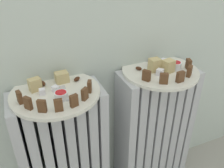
# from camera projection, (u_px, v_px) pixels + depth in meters

# --- Properties ---
(radiator_left) EXTENTS (0.35, 0.16, 0.65)m
(radiator_left) POSITION_uv_depth(u_px,v_px,m) (65.00, 160.00, 0.99)
(radiator_left) COLOR #B2B2B7
(radiator_left) RESTS_ON ground_plane
(radiator_right) EXTENTS (0.35, 0.16, 0.65)m
(radiator_right) POSITION_uv_depth(u_px,v_px,m) (153.00, 133.00, 1.13)
(radiator_right) COLOR #B2B2B7
(radiator_right) RESTS_ON ground_plane
(plate_left) EXTENTS (0.31, 0.31, 0.01)m
(plate_left) POSITION_uv_depth(u_px,v_px,m) (56.00, 92.00, 0.82)
(plate_left) COLOR silver
(plate_left) RESTS_ON radiator_left
(plate_right) EXTENTS (0.31, 0.31, 0.01)m
(plate_right) POSITION_uv_depth(u_px,v_px,m) (160.00, 71.00, 0.96)
(plate_right) COLOR silver
(plate_right) RESTS_ON radiator_right
(dark_cake_slice_left_0) EXTENTS (0.02, 0.03, 0.04)m
(dark_cake_slice_left_0) POSITION_uv_depth(u_px,v_px,m) (19.00, 97.00, 0.74)
(dark_cake_slice_left_0) COLOR #56351E
(dark_cake_slice_left_0) RESTS_ON plate_left
(dark_cake_slice_left_1) EXTENTS (0.03, 0.03, 0.04)m
(dark_cake_slice_left_1) POSITION_uv_depth(u_px,v_px,m) (28.00, 103.00, 0.72)
(dark_cake_slice_left_1) COLOR #56351E
(dark_cake_slice_left_1) RESTS_ON plate_left
(dark_cake_slice_left_2) EXTENTS (0.03, 0.02, 0.04)m
(dark_cake_slice_left_2) POSITION_uv_depth(u_px,v_px,m) (42.00, 106.00, 0.70)
(dark_cake_slice_left_2) COLOR #56351E
(dark_cake_slice_left_2) RESTS_ON plate_left
(dark_cake_slice_left_3) EXTENTS (0.03, 0.02, 0.04)m
(dark_cake_slice_left_3) POSITION_uv_depth(u_px,v_px,m) (59.00, 105.00, 0.71)
(dark_cake_slice_left_3) COLOR #56351E
(dark_cake_slice_left_3) RESTS_ON plate_left
(dark_cake_slice_left_4) EXTENTS (0.03, 0.02, 0.04)m
(dark_cake_slice_left_4) POSITION_uv_depth(u_px,v_px,m) (74.00, 101.00, 0.73)
(dark_cake_slice_left_4) COLOR #56351E
(dark_cake_slice_left_4) RESTS_ON plate_left
(dark_cake_slice_left_5) EXTENTS (0.03, 0.03, 0.04)m
(dark_cake_slice_left_5) POSITION_uv_depth(u_px,v_px,m) (85.00, 94.00, 0.76)
(dark_cake_slice_left_5) COLOR #56351E
(dark_cake_slice_left_5) RESTS_ON plate_left
(dark_cake_slice_left_6) EXTENTS (0.02, 0.03, 0.04)m
(dark_cake_slice_left_6) POSITION_uv_depth(u_px,v_px,m) (90.00, 86.00, 0.80)
(dark_cake_slice_left_6) COLOR #56351E
(dark_cake_slice_left_6) RESTS_ON plate_left
(marble_cake_slice_left_0) EXTENTS (0.05, 0.04, 0.04)m
(marble_cake_slice_left_0) POSITION_uv_depth(u_px,v_px,m) (35.00, 85.00, 0.81)
(marble_cake_slice_left_0) COLOR tan
(marble_cake_slice_left_0) RESTS_ON plate_left
(marble_cake_slice_left_1) EXTENTS (0.05, 0.04, 0.04)m
(marble_cake_slice_left_1) POSITION_uv_depth(u_px,v_px,m) (62.00, 77.00, 0.86)
(marble_cake_slice_left_1) COLOR tan
(marble_cake_slice_left_1) RESTS_ON plate_left
(turkish_delight_left_0) EXTENTS (0.02, 0.02, 0.02)m
(turkish_delight_left_0) POSITION_uv_depth(u_px,v_px,m) (42.00, 92.00, 0.79)
(turkish_delight_left_0) COLOR white
(turkish_delight_left_0) RESTS_ON plate_left
(turkish_delight_left_1) EXTENTS (0.03, 0.03, 0.02)m
(turkish_delight_left_1) POSITION_uv_depth(u_px,v_px,m) (55.00, 89.00, 0.81)
(turkish_delight_left_1) COLOR white
(turkish_delight_left_1) RESTS_ON plate_left
(medjool_date_left_0) EXTENTS (0.03, 0.03, 0.01)m
(medjool_date_left_0) POSITION_uv_depth(u_px,v_px,m) (77.00, 79.00, 0.87)
(medjool_date_left_0) COLOR #3D1E0F
(medjool_date_left_0) RESTS_ON plate_left
(medjool_date_left_1) EXTENTS (0.02, 0.03, 0.02)m
(medjool_date_left_1) POSITION_uv_depth(u_px,v_px,m) (43.00, 83.00, 0.84)
(medjool_date_left_1) COLOR #3D1E0F
(medjool_date_left_1) RESTS_ON plate_left
(jam_bowl_left) EXTENTS (0.04, 0.04, 0.03)m
(jam_bowl_left) POSITION_uv_depth(u_px,v_px,m) (61.00, 95.00, 0.76)
(jam_bowl_left) COLOR white
(jam_bowl_left) RESTS_ON plate_left
(dark_cake_slice_right_0) EXTENTS (0.03, 0.03, 0.04)m
(dark_cake_slice_right_0) POSITION_uv_depth(u_px,v_px,m) (146.00, 76.00, 0.87)
(dark_cake_slice_right_0) COLOR #56351E
(dark_cake_slice_right_0) RESTS_ON plate_right
(dark_cake_slice_right_1) EXTENTS (0.03, 0.03, 0.04)m
(dark_cake_slice_right_1) POSITION_uv_depth(u_px,v_px,m) (164.00, 79.00, 0.85)
(dark_cake_slice_right_1) COLOR #56351E
(dark_cake_slice_right_1) RESTS_ON plate_right
(dark_cake_slice_right_2) EXTENTS (0.03, 0.02, 0.04)m
(dark_cake_slice_right_2) POSITION_uv_depth(u_px,v_px,m) (180.00, 77.00, 0.86)
(dark_cake_slice_right_2) COLOR #56351E
(dark_cake_slice_right_2) RESTS_ON plate_right
(dark_cake_slice_right_3) EXTENTS (0.03, 0.03, 0.04)m
(dark_cake_slice_right_3) POSITION_uv_depth(u_px,v_px,m) (189.00, 71.00, 0.90)
(dark_cake_slice_right_3) COLOR #56351E
(dark_cake_slice_right_3) RESTS_ON plate_right
(dark_cake_slice_right_4) EXTENTS (0.02, 0.03, 0.04)m
(dark_cake_slice_right_4) POSITION_uv_depth(u_px,v_px,m) (188.00, 64.00, 0.95)
(dark_cake_slice_right_4) COLOR #56351E
(dark_cake_slice_right_4) RESTS_ON plate_right
(marble_cake_slice_right_0) EXTENTS (0.05, 0.04, 0.05)m
(marble_cake_slice_right_0) POSITION_uv_depth(u_px,v_px,m) (168.00, 66.00, 0.93)
(marble_cake_slice_right_0) COLOR tan
(marble_cake_slice_right_0) RESTS_ON plate_right
(marble_cake_slice_right_1) EXTENTS (0.04, 0.04, 0.05)m
(marble_cake_slice_right_1) POSITION_uv_depth(u_px,v_px,m) (155.00, 65.00, 0.94)
(marble_cake_slice_right_1) COLOR tan
(marble_cake_slice_right_1) RESTS_ON plate_right
(turkish_delight_right_0) EXTENTS (0.03, 0.03, 0.02)m
(turkish_delight_right_0) POSITION_uv_depth(u_px,v_px,m) (160.00, 72.00, 0.91)
(turkish_delight_right_0) COLOR white
(turkish_delight_right_0) RESTS_ON plate_right
(turkish_delight_right_1) EXTENTS (0.03, 0.03, 0.02)m
(turkish_delight_right_1) POSITION_uv_depth(u_px,v_px,m) (163.00, 63.00, 0.98)
(turkish_delight_right_1) COLOR white
(turkish_delight_right_1) RESTS_ON plate_right
(turkish_delight_right_2) EXTENTS (0.03, 0.03, 0.02)m
(turkish_delight_right_2) POSITION_uv_depth(u_px,v_px,m) (164.00, 61.00, 1.01)
(turkish_delight_right_2) COLOR white
(turkish_delight_right_2) RESTS_ON plate_right
(turkish_delight_right_3) EXTENTS (0.03, 0.03, 0.03)m
(turkish_delight_right_3) POSITION_uv_depth(u_px,v_px,m) (153.00, 63.00, 0.98)
(turkish_delight_right_3) COLOR white
(turkish_delight_right_3) RESTS_ON plate_right
(medjool_date_right_0) EXTENTS (0.03, 0.03, 0.01)m
(medjool_date_right_0) POSITION_uv_depth(u_px,v_px,m) (151.00, 60.00, 1.02)
(medjool_date_right_0) COLOR #3D1E0F
(medjool_date_right_0) RESTS_ON plate_right
(medjool_date_right_1) EXTENTS (0.03, 0.03, 0.02)m
(medjool_date_right_1) POSITION_uv_depth(u_px,v_px,m) (139.00, 68.00, 0.95)
(medjool_date_right_1) COLOR #3D1E0F
(medjool_date_right_1) RESTS_ON plate_right
(jam_bowl_right) EXTENTS (0.05, 0.05, 0.03)m
(jam_bowl_right) POSITION_uv_depth(u_px,v_px,m) (176.00, 65.00, 0.96)
(jam_bowl_right) COLOR white
(jam_bowl_right) RESTS_ON plate_right
(fork) EXTENTS (0.02, 0.10, 0.00)m
(fork) POSITION_uv_depth(u_px,v_px,m) (64.00, 92.00, 0.81)
(fork) COLOR #B7B7BC
(fork) RESTS_ON plate_left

